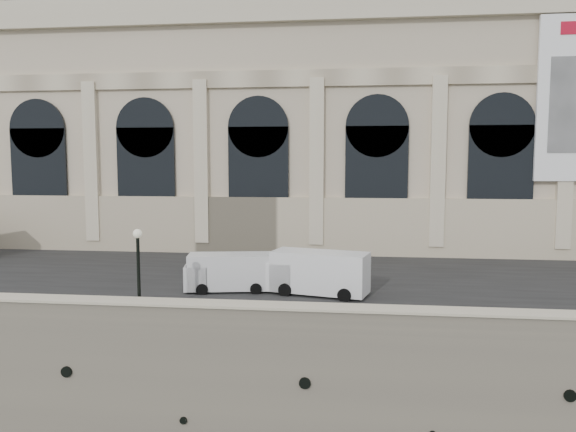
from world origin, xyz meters
name	(u,v)px	position (x,y,z in m)	size (l,w,h in m)	color
quay	(315,262)	(0.00, 35.00, 3.00)	(160.00, 70.00, 6.00)	#786E5C
street	(295,273)	(0.00, 14.00, 6.03)	(160.00, 24.00, 0.06)	#2D2D2D
parapet	(265,316)	(0.00, 0.60, 6.62)	(160.00, 1.40, 1.21)	#786E5C
museum	(254,105)	(-5.98, 30.86, 19.72)	(69.00, 18.70, 29.10)	beige
van_b	(314,273)	(1.85, 7.79, 7.36)	(6.34, 3.63, 2.66)	white
van_c	(224,272)	(-3.76, 7.97, 7.21)	(5.56, 2.87, 2.36)	silver
lamp_right	(139,274)	(-6.78, 1.65, 8.32)	(0.47, 0.47, 4.66)	black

